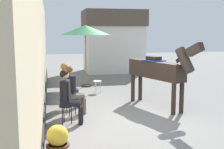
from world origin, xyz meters
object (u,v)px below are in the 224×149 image
at_px(seated_visitor_near, 68,94).
at_px(flower_planter_near, 58,141).
at_px(seated_visitor_middle, 72,88).
at_px(spare_stool_white, 97,82).
at_px(saddled_horse_center, 158,70).
at_px(seated_visitor_far, 67,83).
at_px(cafe_parasol, 85,30).

bearing_deg(seated_visitor_near, flower_planter_near, -98.98).
distance_m(seated_visitor_middle, spare_stool_white, 3.06).
bearing_deg(spare_stool_white, saddled_horse_center, -59.55).
relative_size(seated_visitor_far, cafe_parasol, 0.54).
bearing_deg(seated_visitor_far, cafe_parasol, 73.88).
xyz_separation_m(seated_visitor_middle, saddled_horse_center, (2.64, 0.29, 0.38)).
height_order(seated_visitor_middle, spare_stool_white, seated_visitor_middle).
xyz_separation_m(flower_planter_near, spare_stool_white, (1.64, 5.64, 0.07)).
height_order(saddled_horse_center, spare_stool_white, saddled_horse_center).
xyz_separation_m(seated_visitor_near, spare_stool_white, (1.32, 3.60, -0.38)).
distance_m(seated_visitor_near, saddled_horse_center, 3.03).
bearing_deg(seated_visitor_middle, spare_stool_white, 67.64).
bearing_deg(cafe_parasol, spare_stool_white, -79.51).
distance_m(seated_visitor_far, spare_stool_white, 2.39).
height_order(seated_visitor_middle, saddled_horse_center, saddled_horse_center).
distance_m(seated_visitor_far, flower_planter_near, 3.68).
bearing_deg(saddled_horse_center, seated_visitor_near, -158.89).
bearing_deg(seated_visitor_near, saddled_horse_center, 21.11).
bearing_deg(seated_visitor_middle, seated_visitor_near, -101.88).
relative_size(seated_visitor_middle, seated_visitor_far, 1.00).
bearing_deg(saddled_horse_center, seated_visitor_middle, -173.72).
bearing_deg(seated_visitor_near, seated_visitor_far, 87.20).
bearing_deg(seated_visitor_far, seated_visitor_middle, -83.67).
height_order(seated_visitor_near, spare_stool_white, seated_visitor_near).
distance_m(seated_visitor_near, spare_stool_white, 3.86).
bearing_deg(cafe_parasol, flower_planter_near, -101.13).
bearing_deg(seated_visitor_middle, flower_planter_near, -99.80).
relative_size(flower_planter_near, cafe_parasol, 0.25).
xyz_separation_m(seated_visitor_near, flower_planter_near, (-0.32, -2.04, -0.44)).
xyz_separation_m(seated_visitor_near, seated_visitor_middle, (0.17, 0.79, 0.00)).
relative_size(seated_visitor_far, flower_planter_near, 2.17).
height_order(saddled_horse_center, cafe_parasol, cafe_parasol).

